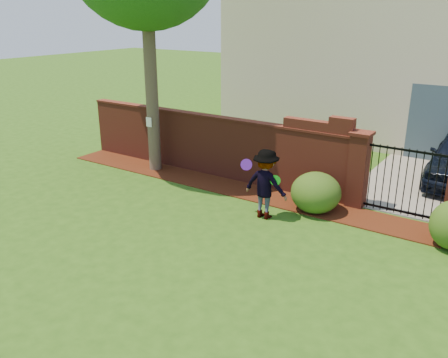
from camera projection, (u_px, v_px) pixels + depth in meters
The scene contains 12 objects.
ground at pixel (176, 243), 9.73m from camera, with size 80.00×80.00×0.01m, color #295114.
mulch_bed at pixel (227, 187), 12.83m from camera, with size 11.10×1.08×0.03m, color #39160A.
brick_wall at pixel (209, 143), 13.60m from camera, with size 8.70×0.31×2.16m.
pillar_left at pixel (358, 169), 11.28m from camera, with size 0.50×0.50×1.88m.
iron_gate at pixel (405, 182), 10.73m from camera, with size 1.78×0.03×1.60m.
driveway at pixel (435, 171), 14.14m from camera, with size 3.20×8.00×0.01m, color gray.
house at pixel (399, 50), 17.51m from camera, with size 12.40×6.40×6.30m.
paper_notice at pixel (149, 122), 13.62m from camera, with size 0.20×0.01×0.28m, color white.
shrub_left at pixel (316, 193), 11.11m from camera, with size 1.19×1.19×0.97m, color #224A16.
man at pixel (265, 184), 10.68m from camera, with size 1.06×0.61×1.64m, color gray.
frisbee_purple at pixel (246, 165), 10.44m from camera, with size 0.26×0.26×0.02m, color #5C1BAB.
frisbee_green at pixel (275, 180), 10.46m from camera, with size 0.24×0.24×0.02m, color #1BCB1F.
Camera 1 is at (5.68, -6.68, 4.54)m, focal length 37.65 mm.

